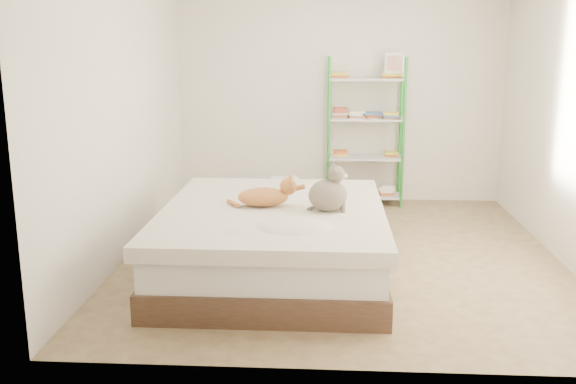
# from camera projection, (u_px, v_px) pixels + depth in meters

# --- Properties ---
(room) EXTENTS (3.81, 4.21, 2.61)m
(room) POSITION_uv_depth(u_px,v_px,m) (344.00, 109.00, 5.47)
(room) COLOR tan
(room) RESTS_ON ground
(bed) EXTENTS (1.77, 2.21, 0.56)m
(bed) POSITION_uv_depth(u_px,v_px,m) (274.00, 241.00, 5.22)
(bed) COLOR brown
(bed) RESTS_ON ground
(orange_cat) EXTENTS (0.51, 0.31, 0.20)m
(orange_cat) POSITION_uv_depth(u_px,v_px,m) (263.00, 194.00, 5.16)
(orange_cat) COLOR #D18143
(orange_cat) RESTS_ON bed
(grey_cat) EXTENTS (0.34, 0.29, 0.37)m
(grey_cat) POSITION_uv_depth(u_px,v_px,m) (328.00, 188.00, 5.00)
(grey_cat) COLOR gray
(grey_cat) RESTS_ON bed
(shelf_unit) EXTENTS (0.88, 0.36, 1.74)m
(shelf_unit) POSITION_uv_depth(u_px,v_px,m) (365.00, 135.00, 7.39)
(shelf_unit) COLOR green
(shelf_unit) RESTS_ON ground
(cardboard_box) EXTENTS (0.54, 0.52, 0.43)m
(cardboard_box) POSITION_uv_depth(u_px,v_px,m) (339.00, 210.00, 6.52)
(cardboard_box) COLOR tan
(cardboard_box) RESTS_ON ground
(white_bin) EXTENTS (0.35, 0.32, 0.34)m
(white_bin) POSITION_uv_depth(u_px,v_px,m) (285.00, 192.00, 7.40)
(white_bin) COLOR white
(white_bin) RESTS_ON ground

